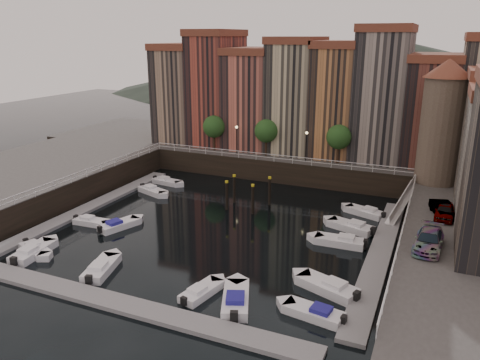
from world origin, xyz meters
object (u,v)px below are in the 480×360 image
at_px(corner_tower, 442,120).
at_px(boat_left_1, 91,222).
at_px(mooring_pilings, 246,194).
at_px(car_c, 429,241).
at_px(car_a, 444,212).
at_px(boat_left_3, 152,191).
at_px(boat_left_0, 35,249).
at_px(car_b, 442,210).
at_px(gangway, 403,200).

bearing_deg(corner_tower, boat_left_1, -148.70).
relative_size(mooring_pilings, car_c, 0.90).
bearing_deg(car_c, corner_tower, 94.21).
relative_size(mooring_pilings, boat_left_1, 1.08).
distance_m(corner_tower, car_c, 20.20).
distance_m(corner_tower, car_a, 13.37).
bearing_deg(boat_left_3, boat_left_1, -71.65).
height_order(mooring_pilings, boat_left_0, mooring_pilings).
bearing_deg(mooring_pilings, car_b, -6.51).
distance_m(gangway, boat_left_1, 33.70).
distance_m(corner_tower, boat_left_1, 39.65).
xyz_separation_m(corner_tower, boat_left_0, (-33.00, -27.35, -9.87)).
distance_m(corner_tower, gangway, 9.86).
height_order(mooring_pilings, car_b, car_b).
xyz_separation_m(mooring_pilings, car_c, (19.87, -10.39, 2.07)).
relative_size(mooring_pilings, car_a, 1.12).
distance_m(car_a, car_c, 7.58).
bearing_deg(corner_tower, boat_left_0, -140.35).
height_order(gangway, boat_left_1, gangway).
xyz_separation_m(gangway, boat_left_3, (-29.69, -4.25, -1.57)).
relative_size(gangway, car_b, 2.05).
xyz_separation_m(mooring_pilings, boat_left_0, (-13.23, -18.59, -1.33)).
distance_m(boat_left_0, car_a, 37.73).
relative_size(gangway, car_a, 2.08).
xyz_separation_m(corner_tower, boat_left_1, (-32.81, -19.95, -9.87)).
height_order(boat_left_0, boat_left_3, boat_left_3).
distance_m(gangway, car_c, 15.05).
xyz_separation_m(corner_tower, car_c, (0.10, -19.14, -6.47)).
height_order(boat_left_0, car_c, car_c).
bearing_deg(boat_left_3, mooring_pilings, 19.48).
distance_m(mooring_pilings, boat_left_3, 12.89).
bearing_deg(car_c, car_a, 86.04).
relative_size(boat_left_1, boat_left_3, 0.91).
xyz_separation_m(gangway, car_c, (3.00, -14.64, 1.81)).
bearing_deg(gangway, car_a, -60.47).
bearing_deg(boat_left_1, mooring_pilings, 37.34).
distance_m(corner_tower, boat_left_3, 35.15).
bearing_deg(boat_left_0, boat_left_1, 108.88).
bearing_deg(car_b, gangway, 103.20).
height_order(corner_tower, car_a, corner_tower).
xyz_separation_m(corner_tower, car_b, (0.95, -11.12, -6.53)).
xyz_separation_m(mooring_pilings, car_a, (20.91, -2.87, 2.03)).
bearing_deg(boat_left_3, corner_tower, 34.52).
distance_m(mooring_pilings, car_b, 20.95).
relative_size(corner_tower, boat_left_3, 3.00).
distance_m(corner_tower, car_b, 12.93).
height_order(gangway, boat_left_3, gangway).
distance_m(boat_left_0, car_c, 34.27).
relative_size(corner_tower, car_c, 2.77).
relative_size(boat_left_0, car_a, 1.06).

